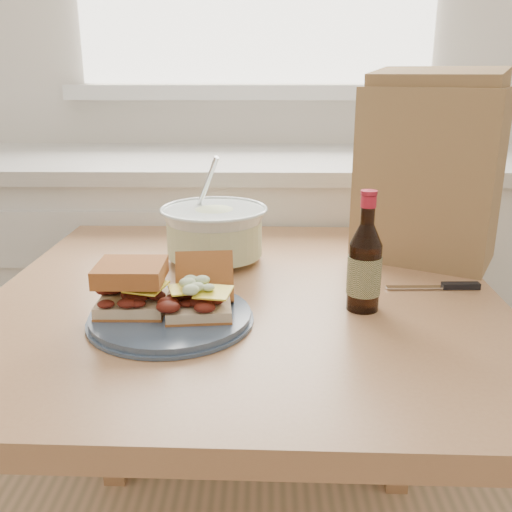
{
  "coord_description": "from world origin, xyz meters",
  "views": [
    {
      "loc": [
        0.03,
        -0.09,
        1.19
      ],
      "look_at": [
        0.01,
        0.89,
        0.87
      ],
      "focal_mm": 40.0,
      "sensor_mm": 36.0,
      "label": 1
    }
  ],
  "objects_px": {
    "beer_bottle": "(365,266)",
    "plate": "(171,317)",
    "coleslaw_bowl": "(215,235)",
    "paper_bag": "(429,176)",
    "dining_table": "(246,346)"
  },
  "relations": [
    {
      "from": "coleslaw_bowl",
      "to": "dining_table",
      "type": "bearing_deg",
      "value": -68.24
    },
    {
      "from": "coleslaw_bowl",
      "to": "plate",
      "type": "bearing_deg",
      "value": -98.32
    },
    {
      "from": "coleslaw_bowl",
      "to": "beer_bottle",
      "type": "height_order",
      "value": "coleslaw_bowl"
    },
    {
      "from": "plate",
      "to": "coleslaw_bowl",
      "type": "xyz_separation_m",
      "value": [
        0.05,
        0.32,
        0.05
      ]
    },
    {
      "from": "dining_table",
      "to": "beer_bottle",
      "type": "height_order",
      "value": "beer_bottle"
    },
    {
      "from": "plate",
      "to": "coleslaw_bowl",
      "type": "bearing_deg",
      "value": 81.68
    },
    {
      "from": "beer_bottle",
      "to": "plate",
      "type": "bearing_deg",
      "value": 179.22
    },
    {
      "from": "coleslaw_bowl",
      "to": "beer_bottle",
      "type": "xyz_separation_m",
      "value": [
        0.28,
        -0.26,
        0.02
      ]
    },
    {
      "from": "plate",
      "to": "coleslaw_bowl",
      "type": "height_order",
      "value": "coleslaw_bowl"
    },
    {
      "from": "paper_bag",
      "to": "beer_bottle",
      "type": "bearing_deg",
      "value": -93.81
    },
    {
      "from": "coleslaw_bowl",
      "to": "paper_bag",
      "type": "bearing_deg",
      "value": 3.8
    },
    {
      "from": "paper_bag",
      "to": "coleslaw_bowl",
      "type": "bearing_deg",
      "value": -148.32
    },
    {
      "from": "plate",
      "to": "paper_bag",
      "type": "height_order",
      "value": "paper_bag"
    },
    {
      "from": "beer_bottle",
      "to": "paper_bag",
      "type": "height_order",
      "value": "paper_bag"
    },
    {
      "from": "plate",
      "to": "beer_bottle",
      "type": "height_order",
      "value": "beer_bottle"
    }
  ]
}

